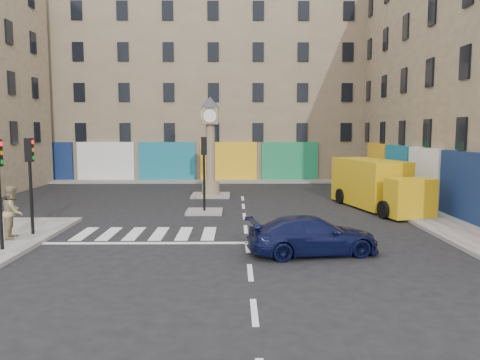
{
  "coord_description": "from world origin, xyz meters",
  "views": [
    {
      "loc": [
        -0.42,
        -15.29,
        4.14
      ],
      "look_at": [
        -0.23,
        4.86,
        2.0
      ],
      "focal_mm": 35.0,
      "sensor_mm": 36.0,
      "label": 1
    }
  ],
  "objects_px": {
    "pedestrian_tan": "(13,212)",
    "traffic_light_left_far": "(30,170)",
    "traffic_light_island": "(204,162)",
    "yellow_van": "(376,185)",
    "navy_sedan": "(313,235)",
    "clock_pillar": "(210,140)"
  },
  "relations": [
    {
      "from": "traffic_light_left_far",
      "to": "navy_sedan",
      "type": "relative_size",
      "value": 0.84
    },
    {
      "from": "navy_sedan",
      "to": "yellow_van",
      "type": "height_order",
      "value": "yellow_van"
    },
    {
      "from": "traffic_light_island",
      "to": "navy_sedan",
      "type": "relative_size",
      "value": 0.84
    },
    {
      "from": "clock_pillar",
      "to": "navy_sedan",
      "type": "relative_size",
      "value": 1.39
    },
    {
      "from": "clock_pillar",
      "to": "pedestrian_tan",
      "type": "distance_m",
      "value": 14.02
    },
    {
      "from": "clock_pillar",
      "to": "pedestrian_tan",
      "type": "bearing_deg",
      "value": -119.01
    },
    {
      "from": "traffic_light_island",
      "to": "clock_pillar",
      "type": "height_order",
      "value": "clock_pillar"
    },
    {
      "from": "navy_sedan",
      "to": "traffic_light_island",
      "type": "bearing_deg",
      "value": 18.1
    },
    {
      "from": "traffic_light_left_far",
      "to": "navy_sedan",
      "type": "distance_m",
      "value": 10.95
    },
    {
      "from": "traffic_light_island",
      "to": "pedestrian_tan",
      "type": "relative_size",
      "value": 1.88
    },
    {
      "from": "clock_pillar",
      "to": "navy_sedan",
      "type": "xyz_separation_m",
      "value": [
        4.17,
        -13.95,
        -2.91
      ]
    },
    {
      "from": "traffic_light_left_far",
      "to": "traffic_light_island",
      "type": "bearing_deg",
      "value": 40.6
    },
    {
      "from": "traffic_light_island",
      "to": "yellow_van",
      "type": "distance_m",
      "value": 9.19
    },
    {
      "from": "clock_pillar",
      "to": "yellow_van",
      "type": "distance_m",
      "value": 10.46
    },
    {
      "from": "pedestrian_tan",
      "to": "traffic_light_left_far",
      "type": "bearing_deg",
      "value": -40.42
    },
    {
      "from": "traffic_light_island",
      "to": "yellow_van",
      "type": "relative_size",
      "value": 0.5
    },
    {
      "from": "traffic_light_island",
      "to": "yellow_van",
      "type": "height_order",
      "value": "traffic_light_island"
    },
    {
      "from": "yellow_van",
      "to": "traffic_light_left_far",
      "type": "bearing_deg",
      "value": -169.03
    },
    {
      "from": "traffic_light_left_far",
      "to": "clock_pillar",
      "type": "distance_m",
      "value": 13.05
    },
    {
      "from": "yellow_van",
      "to": "traffic_light_island",
      "type": "bearing_deg",
      "value": 175.23
    },
    {
      "from": "traffic_light_left_far",
      "to": "clock_pillar",
      "type": "xyz_separation_m",
      "value": [
        6.3,
        11.4,
        0.93
      ]
    },
    {
      "from": "pedestrian_tan",
      "to": "traffic_light_island",
      "type": "bearing_deg",
      "value": -58.02
    }
  ]
}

